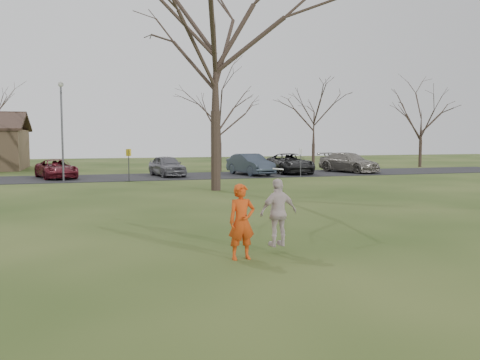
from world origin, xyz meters
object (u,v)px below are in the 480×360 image
car_5 (250,164)px  big_tree (215,57)px  lamp_post (62,119)px  car_2 (56,169)px  car_7 (349,162)px  car_6 (290,163)px  player_defender (242,222)px  car_4 (167,166)px  catching_play (278,212)px

car_5 → big_tree: (-5.04, -9.51, 6.18)m
car_5 → lamp_post: 13.57m
car_2 → car_7: (22.13, -0.41, 0.14)m
car_2 → lamp_post: lamp_post is taller
car_6 → big_tree: big_tree is taller
player_defender → lamp_post: bearing=99.3°
car_7 → big_tree: (-13.55, -10.01, 6.18)m
car_2 → big_tree: bearing=-66.2°
car_2 → lamp_post: size_ratio=0.74×
car_6 → car_7: size_ratio=1.03×
car_4 → car_6: size_ratio=0.79×
lamp_post → big_tree: big_tree is taller
car_7 → lamp_post: size_ratio=0.86×
car_5 → big_tree: size_ratio=0.34×
car_6 → catching_play: size_ratio=2.93×
player_defender → car_2: 25.76m
player_defender → catching_play: (1.03, 0.32, 0.13)m
catching_play → car_5: bearing=73.4°
car_2 → big_tree: big_tree is taller
big_tree → car_6: bearing=50.2°
car_5 → car_7: size_ratio=0.89×
player_defender → car_4: size_ratio=0.40×
car_7 → player_defender: bearing=-143.7°
player_defender → car_7: player_defender is taller
car_2 → car_4: car_4 is taller
player_defender → big_tree: size_ratio=0.12×
player_defender → big_tree: (3.10, 14.75, 6.13)m
car_7 → catching_play: 29.00m
car_5 → catching_play: 24.98m
catching_play → lamp_post: size_ratio=0.30×
player_defender → big_tree: bearing=75.0°
car_4 → car_7: car_7 is taller
player_defender → catching_play: size_ratio=0.92×
big_tree → lamp_post: bearing=136.8°
car_5 → player_defender: bearing=-120.3°
car_5 → lamp_post: (-13.04, -2.01, 3.14)m
player_defender → car_2: (-5.48, 25.17, -0.19)m
car_4 → car_5: (6.11, -0.65, 0.04)m
player_defender → car_2: bearing=99.2°
lamp_post → big_tree: size_ratio=0.45×
big_tree → player_defender: bearing=-101.9°
player_defender → lamp_post: (-4.90, 22.25, 3.10)m
car_4 → car_6: 9.57m
car_4 → car_6: bearing=-9.9°
car_2 → big_tree: size_ratio=0.33×
player_defender → car_6: 27.52m
lamp_post → catching_play: bearing=-74.9°
player_defender → car_2: size_ratio=0.38×
car_5 → big_tree: 12.41m
car_5 → catching_play: bearing=-118.3°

